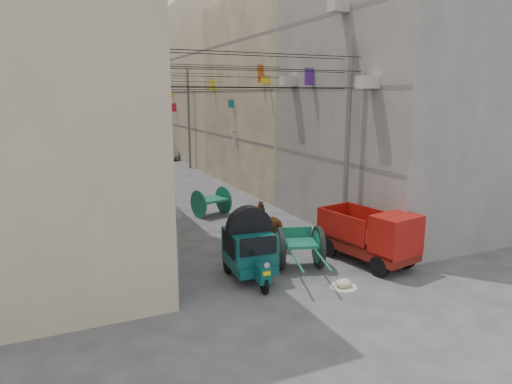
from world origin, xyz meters
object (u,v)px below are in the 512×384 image
mini_truck (376,239)px  distant_car_grey (163,152)px  tonga_cart (299,247)px  second_cart (211,201)px  feed_sack (344,283)px  distant_car_green (114,147)px  horse (271,226)px  distant_car_white (159,183)px  auto_rickshaw (249,246)px

mini_truck → distant_car_grey: 30.75m
tonga_cart → second_cart: tonga_cart is taller
feed_sack → distant_car_green: distant_car_green is taller
distant_car_green → horse: bearing=111.5°
tonga_cart → distant_car_green: tonga_cart is taller
second_cart → distant_car_white: size_ratio=0.59×
tonga_cart → distant_car_green: bearing=109.6°
tonga_cart → horse: size_ratio=1.72×
feed_sack → distant_car_white: bearing=96.8°
distant_car_grey → tonga_cart: bearing=-109.8°
horse → distant_car_white: horse is taller
distant_car_white → distant_car_green: (0.06, 21.99, 0.06)m
distant_car_white → second_cart: bearing=102.9°
feed_sack → distant_car_grey: distant_car_grey is taller
horse → distant_car_green: bearing=-102.8°
mini_truck → distant_car_grey: (-0.48, 30.74, -0.31)m
auto_rickshaw → horse: bearing=55.3°
tonga_cart → distant_car_green: 37.07m
distant_car_white → distant_car_green: distant_car_green is taller
auto_rickshaw → mini_truck: (4.51, -0.82, -0.12)m
auto_rickshaw → horse: size_ratio=1.32×
tonga_cart → horse: 2.52m
second_cart → feed_sack: size_ratio=3.49×
tonga_cart → mini_truck: 2.74m
tonga_cart → second_cart: size_ratio=1.85×
mini_truck → second_cart: 9.50m
second_cart → distant_car_grey: second_cart is taller
auto_rickshaw → feed_sack: size_ratio=4.97×
horse → distant_car_white: (-1.73, 12.53, -0.31)m
tonga_cart → feed_sack: (0.46, -2.02, -0.63)m
mini_truck → distant_car_white: (-4.17, 15.94, -0.42)m
mini_truck → feed_sack: size_ratio=7.09×
distant_car_grey → auto_rickshaw: bearing=-113.5°
mini_truck → second_cart: size_ratio=2.03×
distant_car_green → feed_sack: bearing=111.7°
auto_rickshaw → distant_car_grey: size_ratio=0.67×
distant_car_white → feed_sack: bearing=100.7°
second_cart → distant_car_white: 7.04m
auto_rickshaw → distant_car_grey: auto_rickshaw is taller
auto_rickshaw → tonga_cart: size_ratio=0.77×
tonga_cart → second_cart: bearing=110.6°
horse → distant_car_green: 34.57m
feed_sack → distant_car_white: size_ratio=0.17×
tonga_cart → distant_car_white: bearing=113.3°
distant_car_grey → distant_car_green: bearing=101.0°
feed_sack → second_cart: bearing=95.3°
second_cart → distant_car_white: (-1.11, 6.95, -0.20)m
horse → distant_car_green: (-1.68, 34.53, -0.25)m
auto_rickshaw → distant_car_green: size_ratio=0.64×
second_cart → horse: size_ratio=0.93×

